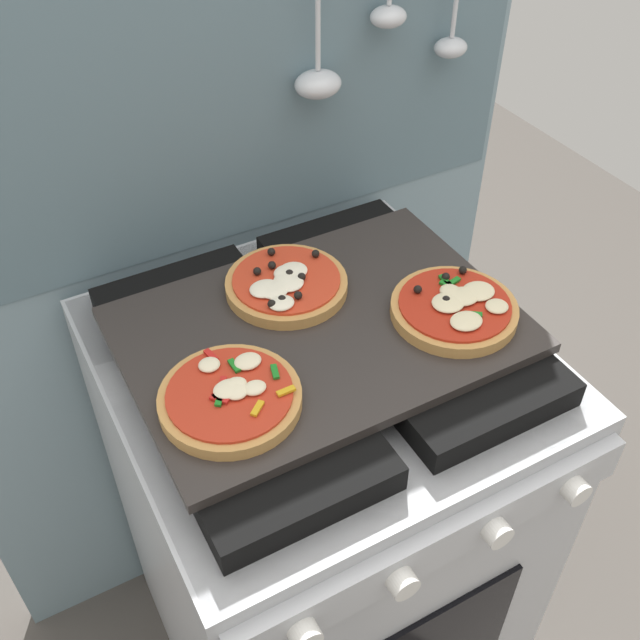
# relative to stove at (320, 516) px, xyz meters

# --- Properties ---
(ground_plane) EXTENTS (4.00, 4.00, 0.00)m
(ground_plane) POSITION_rel_stove_xyz_m (0.00, 0.00, -0.45)
(ground_plane) COLOR #4C4742
(kitchen_backsplash) EXTENTS (1.10, 0.09, 1.55)m
(kitchen_backsplash) POSITION_rel_stove_xyz_m (0.00, 0.34, 0.34)
(kitchen_backsplash) COLOR #7A939E
(kitchen_backsplash) RESTS_ON ground_plane
(stove) EXTENTS (0.60, 0.64, 0.90)m
(stove) POSITION_rel_stove_xyz_m (0.00, 0.00, 0.00)
(stove) COLOR #B7BABF
(stove) RESTS_ON ground_plane
(baking_tray) EXTENTS (0.54, 0.38, 0.02)m
(baking_tray) POSITION_rel_stove_xyz_m (0.00, 0.00, 0.46)
(baking_tray) COLOR #2D2826
(baking_tray) RESTS_ON stove
(pizza_left) EXTENTS (0.18, 0.18, 0.03)m
(pizza_left) POSITION_rel_stove_xyz_m (-0.17, -0.07, 0.48)
(pizza_left) COLOR #C18947
(pizza_left) RESTS_ON baking_tray
(pizza_right) EXTENTS (0.18, 0.18, 0.03)m
(pizza_right) POSITION_rel_stove_xyz_m (0.18, -0.07, 0.48)
(pizza_right) COLOR #C18947
(pizza_right) RESTS_ON baking_tray
(pizza_center) EXTENTS (0.18, 0.18, 0.03)m
(pizza_center) POSITION_rel_stove_xyz_m (-0.01, 0.09, 0.48)
(pizza_center) COLOR #C18947
(pizza_center) RESTS_ON baking_tray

